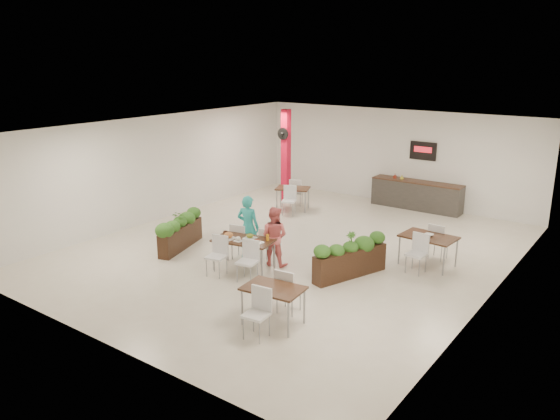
# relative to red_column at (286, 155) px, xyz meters

# --- Properties ---
(ground) EXTENTS (12.00, 12.00, 0.00)m
(ground) POSITION_rel_red_column_xyz_m (3.00, -3.79, -1.64)
(ground) COLOR beige
(ground) RESTS_ON ground
(room_shell) EXTENTS (10.10, 12.10, 3.22)m
(room_shell) POSITION_rel_red_column_xyz_m (3.00, -3.79, 0.36)
(room_shell) COLOR white
(room_shell) RESTS_ON ground
(red_column) EXTENTS (0.40, 0.41, 3.20)m
(red_column) POSITION_rel_red_column_xyz_m (0.00, 0.00, 0.00)
(red_column) COLOR red
(red_column) RESTS_ON ground
(service_counter) EXTENTS (3.00, 0.64, 2.20)m
(service_counter) POSITION_rel_red_column_xyz_m (4.00, 1.86, -1.15)
(service_counter) COLOR #2E2C29
(service_counter) RESTS_ON ground
(main_table) EXTENTS (1.53, 1.83, 0.92)m
(main_table) POSITION_rel_red_column_xyz_m (2.80, -5.64, -1.01)
(main_table) COLOR #311C10
(main_table) RESTS_ON ground
(diner_man) EXTENTS (0.66, 0.50, 1.62)m
(diner_man) POSITION_rel_red_column_xyz_m (2.41, -4.99, -0.83)
(diner_man) COLOR #28AFAB
(diner_man) RESTS_ON ground
(diner_woman) EXTENTS (0.81, 0.68, 1.46)m
(diner_woman) POSITION_rel_red_column_xyz_m (3.21, -4.99, -0.91)
(diner_woman) COLOR #ED696A
(diner_woman) RESTS_ON ground
(planter_left) EXTENTS (0.86, 1.89, 1.02)m
(planter_left) POSITION_rel_red_column_xyz_m (0.52, -5.49, -1.13)
(planter_left) COLOR black
(planter_left) RESTS_ON ground
(planter_right) EXTENTS (0.96, 1.96, 1.08)m
(planter_right) POSITION_rel_red_column_xyz_m (5.07, -4.56, -1.13)
(planter_right) COLOR black
(planter_right) RESTS_ON ground
(side_table_a) EXTENTS (1.26, 1.66, 0.92)m
(side_table_a) POSITION_rel_red_column_xyz_m (0.76, -0.67, -1.02)
(side_table_a) COLOR #311C10
(side_table_a) RESTS_ON ground
(side_table_b) EXTENTS (1.32, 1.65, 0.92)m
(side_table_b) POSITION_rel_red_column_xyz_m (6.24, -2.84, -1.01)
(side_table_b) COLOR #311C10
(side_table_b) RESTS_ON ground
(side_table_c) EXTENTS (1.19, 1.66, 0.92)m
(side_table_c) POSITION_rel_red_column_xyz_m (5.03, -7.45, -1.03)
(side_table_c) COLOR #311C10
(side_table_c) RESTS_ON ground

